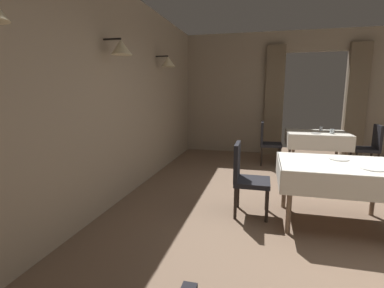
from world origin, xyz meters
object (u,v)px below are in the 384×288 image
at_px(chair_mid_left, 246,175).
at_px(plate_mid_a, 339,159).
at_px(plate_mid_b, 373,169).
at_px(plate_far_a, 339,132).
at_px(plate_far_b, 316,133).
at_px(chair_far_left, 267,141).
at_px(dining_table_mid, 337,171).
at_px(glass_far_d, 332,131).
at_px(chair_far_right, 370,146).
at_px(glass_far_c, 321,129).
at_px(dining_table_far, 317,137).

bearing_deg(chair_mid_left, plate_mid_a, 8.88).
bearing_deg(chair_mid_left, plate_mid_b, -9.81).
height_order(plate_mid_b, plate_far_a, same).
bearing_deg(plate_far_a, plate_mid_b, -96.57).
xyz_separation_m(chair_mid_left, plate_mid_a, (1.10, 0.17, 0.24)).
xyz_separation_m(chair_mid_left, plate_mid_b, (1.35, -0.23, 0.24)).
distance_m(plate_far_a, plate_far_b, 0.57).
xyz_separation_m(chair_far_left, plate_mid_a, (0.81, -2.57, 0.24)).
bearing_deg(dining_table_mid, chair_far_left, 105.18).
xyz_separation_m(dining_table_mid, glass_far_d, (0.47, 2.56, 0.14)).
xyz_separation_m(chair_far_left, chair_far_right, (1.97, -0.08, 0.00)).
relative_size(plate_far_b, glass_far_d, 2.14).
relative_size(plate_mid_b, glass_far_d, 2.71).
distance_m(glass_far_c, glass_far_d, 0.39).
relative_size(chair_far_left, plate_far_b, 4.89).
xyz_separation_m(dining_table_mid, plate_far_a, (0.65, 2.79, 0.10)).
distance_m(chair_far_right, plate_mid_a, 2.76).
bearing_deg(glass_far_c, plate_mid_a, -95.65).
bearing_deg(dining_table_far, chair_far_left, 176.66).
bearing_deg(chair_mid_left, chair_far_left, 83.99).
height_order(plate_mid_b, plate_far_b, same).
height_order(chair_mid_left, plate_mid_a, chair_mid_left).
bearing_deg(dining_table_mid, plate_mid_a, 74.02).
xyz_separation_m(chair_far_right, glass_far_d, (-0.74, -0.14, 0.28)).
height_order(dining_table_far, chair_far_right, chair_far_right).
xyz_separation_m(glass_far_c, glass_far_d, (0.14, -0.36, -0.00)).
bearing_deg(dining_table_mid, dining_table_far, 85.22).
xyz_separation_m(chair_far_right, plate_far_a, (-0.56, 0.09, 0.24)).
relative_size(dining_table_far, plate_far_a, 5.06).
relative_size(dining_table_far, chair_far_right, 1.29).
relative_size(chair_far_right, plate_far_a, 3.93).
xyz_separation_m(dining_table_far, chair_far_left, (-0.98, 0.06, -0.13)).
distance_m(chair_far_left, plate_far_a, 1.42).
bearing_deg(plate_far_a, dining_table_mid, -103.05).
relative_size(dining_table_mid, chair_far_left, 1.42).
bearing_deg(plate_mid_a, chair_mid_left, -171.12).
bearing_deg(dining_table_mid, chair_far_right, 65.90).
bearing_deg(plate_far_b, plate_mid_a, -92.55).
distance_m(chair_far_right, glass_far_d, 0.81).
bearing_deg(chair_mid_left, dining_table_far, 64.69).
height_order(plate_mid_a, plate_far_a, same).
height_order(chair_far_left, glass_far_c, chair_far_left).
bearing_deg(glass_far_d, chair_far_right, 11.04).
relative_size(chair_far_right, plate_mid_a, 3.98).
distance_m(dining_table_far, glass_far_d, 0.33).
bearing_deg(glass_far_d, chair_mid_left, -120.91).
relative_size(chair_far_left, plate_mid_a, 3.98).
xyz_separation_m(plate_mid_b, glass_far_c, (0.03, 3.12, 0.04)).
distance_m(dining_table_mid, plate_mid_b, 0.38).
bearing_deg(chair_far_right, chair_mid_left, -130.17).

